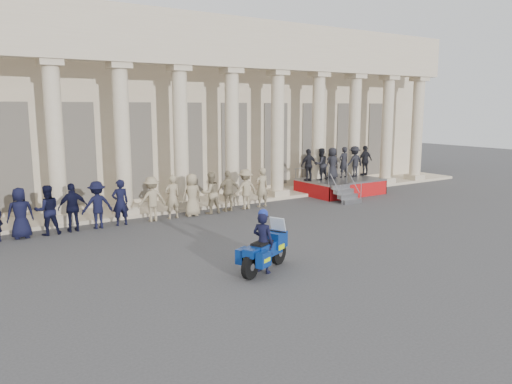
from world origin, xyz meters
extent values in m
plane|color=#39393B|center=(0.00, 0.00, 0.00)|extent=(90.00, 90.00, 0.00)
cube|color=#BFAE8F|center=(0.00, 15.00, 4.50)|extent=(40.00, 10.00, 9.00)
cube|color=#BFAE8F|center=(0.00, 8.80, 0.07)|extent=(40.00, 2.60, 0.15)
cube|color=#BFAE8F|center=(0.00, 8.00, 6.79)|extent=(35.80, 1.00, 1.00)
cube|color=#BFAE8F|center=(0.00, 8.00, 7.89)|extent=(35.80, 1.00, 1.20)
cube|color=#BFAE8F|center=(-3.90, 8.00, 0.30)|extent=(0.90, 0.90, 0.30)
cylinder|color=#BFAE8F|center=(-3.90, 8.00, 3.25)|extent=(0.64, 0.64, 5.60)
cube|color=#BFAE8F|center=(-3.90, 8.00, 6.17)|extent=(0.85, 0.85, 0.24)
cube|color=#BFAE8F|center=(-1.30, 8.00, 0.30)|extent=(0.90, 0.90, 0.30)
cylinder|color=#BFAE8F|center=(-1.30, 8.00, 3.25)|extent=(0.64, 0.64, 5.60)
cube|color=#BFAE8F|center=(-1.30, 8.00, 6.17)|extent=(0.85, 0.85, 0.24)
cube|color=#BFAE8F|center=(1.30, 8.00, 0.30)|extent=(0.90, 0.90, 0.30)
cylinder|color=#BFAE8F|center=(1.30, 8.00, 3.25)|extent=(0.64, 0.64, 5.60)
cube|color=#BFAE8F|center=(1.30, 8.00, 6.17)|extent=(0.85, 0.85, 0.24)
cube|color=#BFAE8F|center=(3.90, 8.00, 0.30)|extent=(0.90, 0.90, 0.30)
cylinder|color=#BFAE8F|center=(3.90, 8.00, 3.25)|extent=(0.64, 0.64, 5.60)
cube|color=#BFAE8F|center=(3.90, 8.00, 6.17)|extent=(0.85, 0.85, 0.24)
cube|color=#BFAE8F|center=(6.50, 8.00, 0.30)|extent=(0.90, 0.90, 0.30)
cylinder|color=#BFAE8F|center=(6.50, 8.00, 3.25)|extent=(0.64, 0.64, 5.60)
cube|color=#BFAE8F|center=(6.50, 8.00, 6.17)|extent=(0.85, 0.85, 0.24)
cube|color=#BFAE8F|center=(9.10, 8.00, 0.30)|extent=(0.90, 0.90, 0.30)
cylinder|color=#BFAE8F|center=(9.10, 8.00, 3.25)|extent=(0.64, 0.64, 5.60)
cube|color=#BFAE8F|center=(9.10, 8.00, 6.17)|extent=(0.85, 0.85, 0.24)
cube|color=#BFAE8F|center=(11.70, 8.00, 0.30)|extent=(0.90, 0.90, 0.30)
cylinder|color=#BFAE8F|center=(11.70, 8.00, 3.25)|extent=(0.64, 0.64, 5.60)
cube|color=#BFAE8F|center=(11.70, 8.00, 6.17)|extent=(0.85, 0.85, 0.24)
cube|color=#BFAE8F|center=(14.30, 8.00, 0.30)|extent=(0.90, 0.90, 0.30)
cylinder|color=#BFAE8F|center=(14.30, 8.00, 3.25)|extent=(0.64, 0.64, 5.60)
cube|color=#BFAE8F|center=(14.30, 8.00, 6.17)|extent=(0.85, 0.85, 0.24)
cube|color=#BFAE8F|center=(16.90, 8.00, 0.30)|extent=(0.90, 0.90, 0.30)
cylinder|color=#BFAE8F|center=(16.90, 8.00, 3.25)|extent=(0.64, 0.64, 5.60)
cube|color=#BFAE8F|center=(16.90, 8.00, 6.17)|extent=(0.85, 0.85, 0.24)
cube|color=black|center=(-5.20, 10.02, 2.55)|extent=(1.30, 0.12, 4.20)
cube|color=black|center=(-2.60, 10.02, 2.55)|extent=(1.30, 0.12, 4.20)
cube|color=black|center=(0.00, 10.02, 2.55)|extent=(1.30, 0.12, 4.20)
cube|color=black|center=(2.60, 10.02, 2.55)|extent=(1.30, 0.12, 4.20)
cube|color=black|center=(5.20, 10.02, 2.55)|extent=(1.30, 0.12, 4.20)
cube|color=black|center=(7.80, 10.02, 2.55)|extent=(1.30, 0.12, 4.20)
cube|color=black|center=(10.40, 10.02, 2.55)|extent=(1.30, 0.12, 4.20)
cube|color=black|center=(13.00, 10.02, 2.55)|extent=(1.30, 0.12, 4.20)
cube|color=black|center=(15.60, 10.02, 2.55)|extent=(1.30, 0.12, 4.20)
imported|color=black|center=(-5.48, 6.65, 0.90)|extent=(0.88, 0.57, 1.80)
imported|color=black|center=(-4.60, 6.65, 0.90)|extent=(0.88, 0.68, 1.80)
imported|color=black|center=(-3.71, 6.65, 0.90)|extent=(1.06, 0.44, 1.80)
imported|color=black|center=(-2.82, 6.65, 0.90)|extent=(1.16, 0.67, 1.80)
imported|color=black|center=(-1.94, 6.65, 0.90)|extent=(0.66, 0.43, 1.80)
imported|color=gray|center=(-0.65, 6.65, 0.90)|extent=(1.16, 0.67, 1.80)
imported|color=gray|center=(0.24, 6.65, 0.90)|extent=(0.66, 0.43, 1.80)
imported|color=gray|center=(1.12, 6.65, 0.90)|extent=(0.88, 0.57, 1.80)
imported|color=gray|center=(2.01, 6.65, 0.90)|extent=(0.88, 0.68, 1.80)
imported|color=gray|center=(2.89, 6.65, 0.90)|extent=(1.06, 0.44, 1.80)
imported|color=gray|center=(3.78, 6.65, 0.90)|extent=(1.16, 0.67, 1.80)
imported|color=gray|center=(4.67, 6.65, 0.90)|extent=(0.66, 0.43, 1.80)
cube|color=gray|center=(10.11, 7.30, 0.76)|extent=(4.00, 2.86, 0.10)
cube|color=#A60D0F|center=(10.11, 5.89, 0.35)|extent=(4.00, 0.04, 0.71)
cube|color=#A60D0F|center=(8.13, 7.30, 0.35)|extent=(0.04, 2.86, 0.71)
cube|color=#A60D0F|center=(12.09, 7.30, 0.35)|extent=(0.04, 2.86, 0.71)
cube|color=gray|center=(8.71, 4.97, 0.10)|extent=(1.10, 0.28, 0.20)
cube|color=gray|center=(8.71, 5.25, 0.30)|extent=(1.10, 0.28, 0.20)
cube|color=gray|center=(8.71, 5.53, 0.51)|extent=(1.10, 0.28, 0.20)
cube|color=gray|center=(8.71, 5.81, 0.71)|extent=(1.10, 0.28, 0.20)
cylinder|color=gray|center=(10.11, 8.68, 1.31)|extent=(4.00, 0.04, 0.04)
imported|color=black|center=(8.11, 7.50, 1.63)|extent=(0.96, 0.40, 1.64)
imported|color=black|center=(8.91, 7.50, 1.63)|extent=(0.80, 0.62, 1.64)
imported|color=black|center=(9.71, 7.50, 1.63)|extent=(0.80, 0.52, 1.64)
imported|color=black|center=(10.51, 7.50, 1.63)|extent=(0.60, 0.39, 1.64)
imported|color=black|center=(11.31, 7.50, 1.63)|extent=(1.06, 0.61, 1.64)
imported|color=black|center=(12.11, 7.50, 1.63)|extent=(0.96, 0.40, 1.64)
cylinder|color=black|center=(0.32, -0.65, 0.34)|extent=(0.67, 0.41, 0.67)
cylinder|color=black|center=(-1.07, -1.29, 0.34)|extent=(0.67, 0.41, 0.67)
cube|color=navy|center=(-0.33, -0.95, 0.63)|extent=(1.24, 0.88, 0.39)
cube|color=navy|center=(0.14, -0.74, 0.79)|extent=(0.73, 0.71, 0.46)
cube|color=silver|center=(0.14, -0.74, 0.56)|extent=(0.33, 0.37, 0.12)
cube|color=#B2BFCC|center=(0.29, -0.66, 1.14)|extent=(0.39, 0.51, 0.55)
cube|color=black|center=(-0.51, -1.03, 0.84)|extent=(0.75, 0.59, 0.10)
cube|color=navy|center=(-1.02, -1.27, 0.71)|extent=(0.47, 0.46, 0.22)
cube|color=navy|center=(-0.79, -1.52, 0.56)|extent=(0.51, 0.39, 0.41)
cube|color=#B9E00B|center=(-0.79, -1.52, 0.56)|extent=(0.38, 0.35, 0.10)
cube|color=navy|center=(-1.06, -0.93, 0.56)|extent=(0.51, 0.39, 0.41)
cube|color=#B9E00B|center=(-1.06, -0.93, 0.56)|extent=(0.38, 0.35, 0.10)
cylinder|color=silver|center=(-0.89, -0.94, 0.31)|extent=(0.60, 0.35, 0.10)
cylinder|color=black|center=(0.14, -0.74, 1.04)|extent=(0.33, 0.66, 0.04)
imported|color=black|center=(-0.47, -1.01, 0.86)|extent=(0.63, 0.74, 1.71)
sphere|color=navy|center=(-0.47, -1.01, 1.66)|extent=(0.28, 0.28, 0.28)
camera|label=1|loc=(-7.95, -12.03, 4.55)|focal=35.00mm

